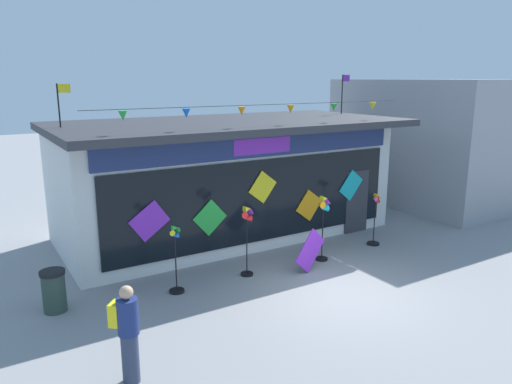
% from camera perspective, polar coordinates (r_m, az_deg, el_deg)
% --- Properties ---
extents(ground_plane, '(80.00, 80.00, 0.00)m').
position_cam_1_polar(ground_plane, '(11.63, 9.71, -11.49)').
color(ground_plane, gray).
extents(kite_shop_building, '(10.34, 5.26, 4.96)m').
position_cam_1_polar(kite_shop_building, '(15.19, -3.59, 1.81)').
color(kite_shop_building, silver).
rests_on(kite_shop_building, ground_plane).
extents(wind_spinner_far_left, '(0.35, 0.35, 1.63)m').
position_cam_1_polar(wind_spinner_far_left, '(11.25, -9.41, -7.60)').
color(wind_spinner_far_left, black).
rests_on(wind_spinner_far_left, ground_plane).
extents(wind_spinner_left, '(0.41, 0.31, 1.82)m').
position_cam_1_polar(wind_spinner_left, '(11.91, -1.03, -4.19)').
color(wind_spinner_left, black).
rests_on(wind_spinner_left, ground_plane).
extents(wind_spinner_center_left, '(0.46, 0.33, 1.82)m').
position_cam_1_polar(wind_spinner_center_left, '(13.03, 7.99, -2.63)').
color(wind_spinner_center_left, black).
rests_on(wind_spinner_center_left, ground_plane).
extents(wind_spinner_center_right, '(0.37, 0.37, 1.59)m').
position_cam_1_polar(wind_spinner_center_right, '(14.68, 13.84, -3.02)').
color(wind_spinner_center_right, black).
rests_on(wind_spinner_center_right, ground_plane).
extents(person_near_camera, '(0.47, 0.45, 1.68)m').
position_cam_1_polar(person_near_camera, '(8.28, -14.87, -15.63)').
color(person_near_camera, '#333D56').
rests_on(person_near_camera, ground_plane).
extents(trash_bin, '(0.52, 0.52, 0.91)m').
position_cam_1_polar(trash_bin, '(11.26, -22.69, -10.67)').
color(trash_bin, '#2D4238').
rests_on(trash_bin, ground_plane).
extents(display_kite_on_ground, '(1.08, 0.24, 1.08)m').
position_cam_1_polar(display_kite_on_ground, '(12.52, 6.40, -6.87)').
color(display_kite_on_ground, purple).
rests_on(display_kite_on_ground, ground_plane).
extents(neighbour_building, '(6.70, 6.87, 4.79)m').
position_cam_1_polar(neighbour_building, '(21.45, 21.47, 5.80)').
color(neighbour_building, '#99999E').
rests_on(neighbour_building, ground_plane).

